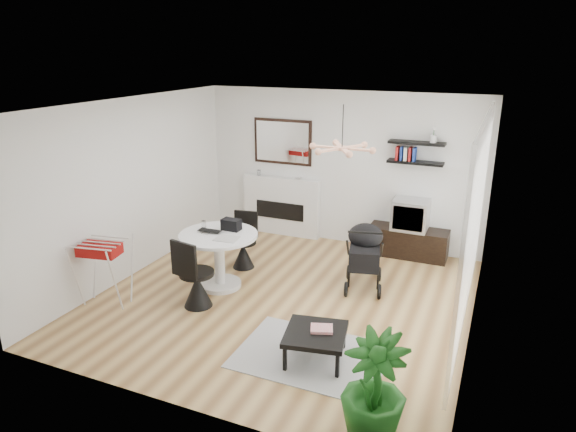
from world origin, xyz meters
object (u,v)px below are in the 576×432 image
at_px(crt_tv, 411,214).
at_px(potted_plant, 374,388).
at_px(tv_console, 408,242).
at_px(dining_table, 219,252).
at_px(coffee_table, 316,335).
at_px(drying_rack, 104,271).
at_px(fireplace, 282,199).
at_px(stroller, 364,258).

distance_m(crt_tv, potted_plant, 4.45).
xyz_separation_m(tv_console, crt_tv, (0.01, -0.00, 0.50)).
height_order(dining_table, coffee_table, dining_table).
relative_size(dining_table, drying_rack, 1.23).
xyz_separation_m(fireplace, tv_console, (2.41, -0.16, -0.44)).
distance_m(crt_tv, coffee_table, 3.52).
bearing_deg(dining_table, drying_rack, -137.06).
bearing_deg(stroller, potted_plant, -86.77).
xyz_separation_m(fireplace, potted_plant, (2.93, -4.58, -0.16)).
bearing_deg(potted_plant, coffee_table, 133.65).
relative_size(tv_console, drying_rack, 1.41).
bearing_deg(stroller, crt_tv, 61.29).
relative_size(drying_rack, coffee_table, 1.17).
relative_size(tv_console, dining_table, 1.15).
height_order(drying_rack, coffee_table, drying_rack).
bearing_deg(fireplace, stroller, -37.98).
distance_m(drying_rack, coffee_table, 3.12).
bearing_deg(tv_console, drying_rack, -136.14).
bearing_deg(fireplace, tv_console, -3.85).
height_order(tv_console, coffee_table, tv_console).
height_order(fireplace, crt_tv, fireplace).
distance_m(dining_table, drying_rack, 1.59).
bearing_deg(dining_table, crt_tv, 44.16).
height_order(tv_console, potted_plant, potted_plant).
relative_size(coffee_table, potted_plant, 0.75).
height_order(crt_tv, coffee_table, crt_tv).
relative_size(fireplace, drying_rack, 2.34).
height_order(fireplace, tv_console, fireplace).
height_order(drying_rack, potted_plant, potted_plant).
xyz_separation_m(fireplace, stroller, (2.03, -1.59, -0.24)).
bearing_deg(dining_table, potted_plant, -37.03).
height_order(crt_tv, drying_rack, crt_tv).
distance_m(fireplace, crt_tv, 2.43).
relative_size(tv_console, coffee_table, 1.66).
distance_m(tv_console, dining_table, 3.27).
xyz_separation_m(crt_tv, stroller, (-0.39, -1.42, -0.29)).
bearing_deg(dining_table, fireplace, 91.98).
relative_size(crt_tv, stroller, 0.55).
distance_m(drying_rack, stroller, 3.66).
bearing_deg(stroller, fireplace, 128.59).
distance_m(tv_console, drying_rack, 4.85).
xyz_separation_m(tv_console, potted_plant, (0.52, -4.42, 0.28)).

